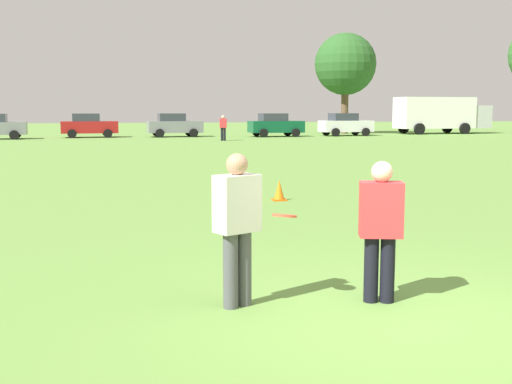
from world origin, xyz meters
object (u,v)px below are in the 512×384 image
frisbee (285,216)px  bystander_far_jogger (223,126)px  traffic_cone (279,191)px  player_thrower (237,221)px  box_truck (441,114)px  parked_car_far_right (345,124)px  player_defender (380,224)px  parked_car_center (89,125)px  parked_car_mid_right (174,125)px  parked_car_near_right (275,125)px

frisbee → bystander_far_jogger: (5.48, 36.69, 0.00)m
frisbee → traffic_cone: 8.08m
player_thrower → traffic_cone: size_ratio=3.46×
player_thrower → box_truck: (26.86, 45.34, 0.82)m
parked_car_far_right → player_defender: bearing=-109.8°
parked_car_center → traffic_cone: bearing=-81.1°
player_defender → box_truck: (25.30, 45.51, 0.88)m
player_defender → parked_car_mid_right: bearing=87.7°
player_defender → player_thrower: bearing=173.6°
box_truck → bystander_far_jogger: 22.61m
parked_car_mid_right → bystander_far_jogger: bearing=-68.9°
parked_car_mid_right → parked_car_near_right: size_ratio=1.00×
traffic_cone → parked_car_mid_right: parked_car_mid_right is taller
traffic_cone → player_thrower: bearing=-107.7°
player_defender → parked_car_far_right: parked_car_far_right is taller
player_thrower → player_defender: (1.56, -0.18, -0.06)m
box_truck → bystander_far_jogger: (-20.87, -8.66, -0.77)m
parked_car_mid_right → player_defender: bearing=-92.3°
bystander_far_jogger → box_truck: bearing=22.5°
parked_car_mid_right → parked_car_center: bearing=177.0°
frisbee → parked_car_center: size_ratio=0.06×
player_thrower → frisbee: 0.52m
parked_car_center → bystander_far_jogger: 11.74m
player_thrower → box_truck: size_ratio=0.19×
parked_car_center → bystander_far_jogger: bearing=-38.7°
traffic_cone → parked_car_mid_right: (0.81, 35.89, 0.69)m
parked_car_mid_right → parked_car_near_right: bearing=-9.6°
parked_car_center → parked_car_mid_right: bearing=-3.0°
frisbee → player_defender: bearing=-9.1°
player_defender → parked_car_near_right: size_ratio=0.36×
player_thrower → box_truck: 52.70m
player_thrower → parked_car_center: size_ratio=0.39×
player_thrower → parked_car_far_right: 45.99m
traffic_cone → parked_car_center: parked_car_center is taller
player_defender → box_truck: bearing=60.9°
traffic_cone → bystander_far_jogger: bearing=83.1°
parked_car_center → frisbee: bearing=-85.2°
parked_car_mid_right → parked_car_far_right: same height
parked_car_mid_right → parked_car_near_right: same height
parked_car_near_right → parked_car_center: bearing=173.3°
player_defender → parked_car_near_right: (9.53, 42.53, 0.05)m
player_thrower → parked_car_center: parked_car_center is taller
player_thrower → frisbee: bearing=-0.9°
frisbee → box_truck: (26.34, 45.35, 0.77)m
parked_car_near_right → parked_car_mid_right: bearing=170.4°
player_thrower → player_defender: bearing=-6.4°
frisbee → box_truck: size_ratio=0.03×
frisbee → parked_car_far_right: size_ratio=0.06×
player_thrower → parked_car_mid_right: 43.80m
player_thrower → traffic_cone: player_thrower is taller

